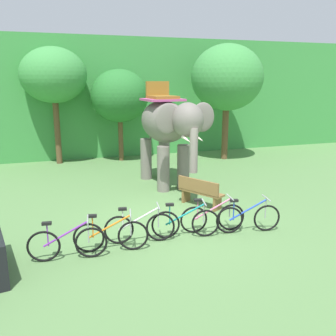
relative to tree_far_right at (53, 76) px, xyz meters
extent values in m
plane|color=#567F47|center=(2.79, -8.64, -4.01)|extent=(80.00, 80.00, 0.00)
cube|color=#3D8E42|center=(2.79, 3.64, -1.07)|extent=(36.00, 6.00, 5.89)
cylinder|color=brown|center=(0.00, 0.00, -2.55)|extent=(0.27, 0.27, 2.92)
ellipsoid|color=#3D8E42|center=(0.00, 0.00, 0.03)|extent=(2.94, 2.94, 2.47)
cylinder|color=brown|center=(2.90, -0.27, -3.02)|extent=(0.23, 0.23, 1.99)
ellipsoid|color=#28702D|center=(2.90, -0.27, -0.92)|extent=(2.72, 2.72, 2.46)
cylinder|color=brown|center=(7.84, -1.53, -2.74)|extent=(0.31, 0.31, 2.54)
ellipsoid|color=#3D8E42|center=(7.84, -1.53, -0.08)|extent=(3.40, 3.40, 3.11)
ellipsoid|color=slate|center=(3.63, -4.82, -1.66)|extent=(1.63, 3.00, 1.50)
cylinder|color=slate|center=(4.09, -5.69, -3.21)|extent=(0.44, 0.44, 1.60)
cylinder|color=slate|center=(3.32, -5.75, -3.21)|extent=(0.44, 0.44, 1.60)
cylinder|color=slate|center=(3.94, -3.90, -3.21)|extent=(0.44, 0.44, 1.60)
cylinder|color=slate|center=(3.17, -3.96, -3.21)|extent=(0.44, 0.44, 1.60)
ellipsoid|color=slate|center=(3.79, -6.82, -1.41)|extent=(1.09, 1.18, 1.10)
ellipsoid|color=slate|center=(4.40, -6.62, -1.36)|extent=(0.85, 0.23, 0.96)
ellipsoid|color=slate|center=(3.16, -6.72, -1.36)|extent=(0.85, 0.23, 0.96)
cylinder|color=slate|center=(3.83, -7.27, -2.31)|extent=(0.26, 0.26, 1.40)
cone|color=beige|center=(4.04, -7.20, -1.96)|extent=(0.17, 0.57, 0.21)
cone|color=beige|center=(3.61, -7.23, -1.96)|extent=(0.17, 0.57, 0.21)
cube|color=#BF4C8C|center=(3.62, -4.73, -0.88)|extent=(1.43, 1.40, 0.08)
cube|color=olive|center=(3.62, -4.73, -0.79)|extent=(0.99, 1.17, 0.10)
cube|color=olive|center=(3.58, -4.23, -0.51)|extent=(0.91, 0.17, 0.56)
cylinder|color=slate|center=(3.52, -3.41, -2.11)|extent=(0.08, 0.08, 0.90)
torus|color=black|center=(-0.69, -9.89, -3.66)|extent=(0.71, 0.14, 0.71)
torus|color=black|center=(0.31, -10.02, -3.66)|extent=(0.71, 0.14, 0.71)
cylinder|color=purple|center=(-0.21, -9.95, -3.41)|extent=(0.97, 0.16, 0.54)
cylinder|color=purple|center=(-0.59, -9.91, -3.40)|extent=(0.03, 0.03, 0.52)
cube|color=black|center=(-0.59, -9.91, -3.14)|extent=(0.21, 0.12, 0.06)
cylinder|color=#9E9EA3|center=(0.26, -10.01, -3.38)|extent=(0.03, 0.03, 0.55)
cylinder|color=#9E9EA3|center=(0.26, -10.01, -3.11)|extent=(0.10, 0.52, 0.03)
torus|color=black|center=(0.28, -9.75, -3.66)|extent=(0.71, 0.19, 0.71)
torus|color=black|center=(1.26, -9.94, -3.66)|extent=(0.71, 0.19, 0.71)
cylinder|color=orange|center=(0.75, -9.84, -3.41)|extent=(0.96, 0.23, 0.54)
cylinder|color=orange|center=(0.38, -9.77, -3.40)|extent=(0.03, 0.03, 0.52)
cube|color=black|center=(0.38, -9.77, -3.14)|extent=(0.22, 0.14, 0.06)
cylinder|color=#9E9EA3|center=(1.21, -9.93, -3.38)|extent=(0.03, 0.03, 0.55)
cylinder|color=#9E9EA3|center=(1.21, -9.93, -3.11)|extent=(0.13, 0.52, 0.03)
torus|color=black|center=(1.02, -9.52, -3.66)|extent=(0.71, 0.16, 0.71)
torus|color=black|center=(2.00, -9.67, -3.66)|extent=(0.71, 0.16, 0.71)
cylinder|color=silver|center=(1.49, -9.59, -3.41)|extent=(0.97, 0.19, 0.54)
cylinder|color=silver|center=(1.12, -9.53, -3.40)|extent=(0.03, 0.03, 0.52)
cube|color=black|center=(1.12, -9.53, -3.14)|extent=(0.21, 0.13, 0.06)
cylinder|color=#9E9EA3|center=(1.96, -9.66, -3.38)|extent=(0.03, 0.03, 0.55)
cylinder|color=#9E9EA3|center=(1.96, -9.66, -3.11)|extent=(0.11, 0.52, 0.03)
torus|color=black|center=(2.17, -9.57, -3.66)|extent=(0.70, 0.20, 0.71)
torus|color=black|center=(3.15, -9.78, -3.66)|extent=(0.70, 0.20, 0.71)
cylinder|color=teal|center=(2.64, -9.67, -3.41)|extent=(0.96, 0.25, 0.54)
cylinder|color=teal|center=(2.27, -9.59, -3.40)|extent=(0.03, 0.03, 0.52)
cube|color=black|center=(2.27, -9.59, -3.14)|extent=(0.22, 0.14, 0.06)
cylinder|color=#9E9EA3|center=(3.10, -9.77, -3.38)|extent=(0.03, 0.03, 0.55)
cylinder|color=#9E9EA3|center=(3.10, -9.77, -3.11)|extent=(0.14, 0.51, 0.03)
torus|color=black|center=(2.96, -9.47, -3.66)|extent=(0.71, 0.15, 0.71)
torus|color=black|center=(3.95, -9.61, -3.66)|extent=(0.71, 0.15, 0.71)
cylinder|color=pink|center=(3.43, -9.54, -3.41)|extent=(0.97, 0.18, 0.54)
cylinder|color=pink|center=(3.06, -9.48, -3.40)|extent=(0.03, 0.03, 0.52)
cube|color=black|center=(3.06, -9.48, -3.14)|extent=(0.21, 0.13, 0.06)
cylinder|color=#9E9EA3|center=(3.90, -9.61, -3.38)|extent=(0.03, 0.03, 0.55)
cylinder|color=#9E9EA3|center=(3.90, -9.61, -3.11)|extent=(0.11, 0.52, 0.03)
torus|color=black|center=(3.81, -9.79, -3.66)|extent=(0.71, 0.17, 0.71)
torus|color=black|center=(4.79, -9.96, -3.66)|extent=(0.71, 0.17, 0.71)
cylinder|color=blue|center=(4.28, -9.87, -3.41)|extent=(0.96, 0.21, 0.54)
cylinder|color=blue|center=(3.91, -9.80, -3.40)|extent=(0.03, 0.03, 0.52)
cube|color=black|center=(3.91, -9.80, -3.14)|extent=(0.21, 0.13, 0.06)
cylinder|color=#9E9EA3|center=(4.75, -9.95, -3.38)|extent=(0.03, 0.03, 0.55)
cylinder|color=#9E9EA3|center=(4.75, -9.95, -3.11)|extent=(0.12, 0.52, 0.03)
cube|color=brown|center=(3.96, -7.62, -3.56)|extent=(1.10, 1.50, 0.06)
cube|color=brown|center=(3.81, -7.71, -3.32)|extent=(0.81, 1.32, 0.40)
cube|color=brown|center=(3.66, -7.10, -3.79)|extent=(0.35, 0.25, 0.45)
cube|color=brown|center=(4.26, -8.14, -3.79)|extent=(0.35, 0.25, 0.45)
camera|label=1|loc=(-0.42, -17.58, -0.18)|focal=39.11mm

